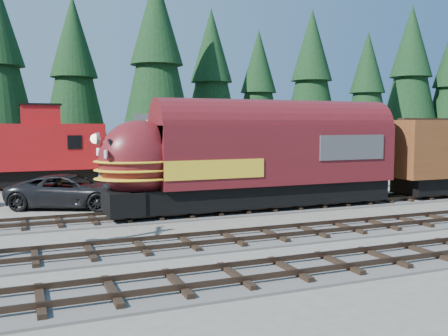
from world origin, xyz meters
name	(u,v)px	position (x,y,z in m)	size (l,w,h in m)	color
ground	(332,221)	(0.00, 0.00, 0.00)	(120.00, 120.00, 0.00)	#6B665B
track_siding	(430,197)	(10.00, 4.00, 0.06)	(68.00, 3.20, 0.33)	#4C4947
track_spur	(74,186)	(-10.00, 18.00, 0.06)	(32.00, 3.20, 0.33)	#4C4947
depot	(241,149)	(0.00, 10.50, 2.96)	(12.80, 7.00, 5.30)	gold
conifer_backdrop	(243,71)	(6.76, 24.90, 9.67)	(80.36, 22.74, 15.97)	black
locomotive	(247,162)	(-2.54, 4.00, 2.59)	(16.32, 3.24, 4.44)	black
caboose	(26,150)	(-13.14, 18.00, 2.74)	(10.69, 3.10, 5.56)	black
pickup_truck_a	(70,191)	(-11.06, 8.63, 0.92)	(3.04, 6.60, 1.84)	black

